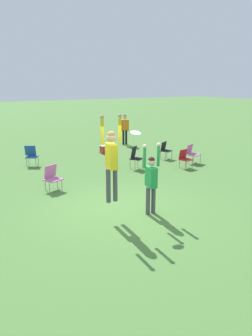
% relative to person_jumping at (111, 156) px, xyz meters
% --- Properties ---
extents(ground_plane, '(120.00, 120.00, 0.00)m').
position_rel_person_jumping_xyz_m(ground_plane, '(0.53, 0.37, -1.73)').
color(ground_plane, '#4C7A38').
extents(person_jumping, '(0.60, 0.48, 2.27)m').
position_rel_person_jumping_xyz_m(person_jumping, '(0.00, 0.00, 0.00)').
color(person_jumping, '#4C4C51').
rests_on(person_jumping, ground_plane).
extents(person_defending, '(0.56, 0.43, 1.98)m').
position_rel_person_jumping_xyz_m(person_defending, '(1.11, -0.20, -0.69)').
color(person_defending, '#4C4C51').
rests_on(person_defending, ground_plane).
extents(frisbee, '(0.28, 0.27, 0.08)m').
position_rel_person_jumping_xyz_m(frisbee, '(0.73, 0.01, 0.54)').
color(frisbee, white).
extents(camping_chair_0, '(0.72, 0.77, 0.84)m').
position_rel_person_jumping_xyz_m(camping_chair_0, '(6.20, 3.72, -1.23)').
color(camping_chair_0, gray).
rests_on(camping_chair_0, ground_plane).
extents(camping_chair_1, '(0.66, 0.72, 0.88)m').
position_rel_person_jumping_xyz_m(camping_chair_1, '(-0.17, 6.97, -1.21)').
color(camping_chair_1, gray).
rests_on(camping_chair_1, ground_plane).
extents(camping_chair_2, '(0.68, 0.74, 0.85)m').
position_rel_person_jumping_xyz_m(camping_chair_2, '(-0.51, 3.26, -1.24)').
color(camping_chair_2, gray).
rests_on(camping_chair_2, ground_plane).
extents(camping_chair_3, '(0.63, 0.70, 0.94)m').
position_rel_person_jumping_xyz_m(camping_chair_3, '(3.45, 4.20, -1.18)').
color(camping_chair_3, gray).
rests_on(camping_chair_3, ground_plane).
extents(camping_chair_4, '(0.52, 0.55, 0.79)m').
position_rel_person_jumping_xyz_m(camping_chair_4, '(5.32, 3.20, -1.27)').
color(camping_chair_4, gray).
rests_on(camping_chair_4, ground_plane).
extents(camping_chair_5, '(0.60, 0.65, 0.81)m').
position_rel_person_jumping_xyz_m(camping_chair_5, '(5.68, 5.01, -1.25)').
color(camping_chair_5, gray).
rests_on(camping_chair_5, ground_plane).
extents(person_spectator_near, '(0.58, 0.39, 1.77)m').
position_rel_person_jumping_xyz_m(person_spectator_near, '(5.97, 9.21, -0.65)').
color(person_spectator_near, black).
rests_on(person_spectator_near, ground_plane).
extents(cooler_box, '(0.49, 0.34, 0.40)m').
position_rel_person_jumping_xyz_m(cooler_box, '(3.84, 7.66, -1.52)').
color(cooler_box, red).
rests_on(cooler_box, ground_plane).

